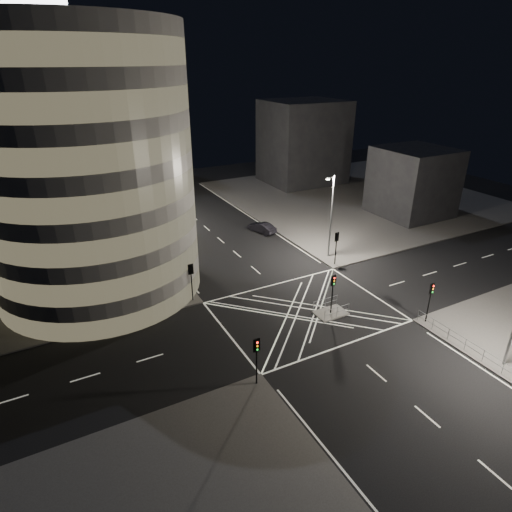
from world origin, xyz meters
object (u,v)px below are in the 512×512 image
traffic_signal_fr (336,242)px  street_lamp_left_near (166,234)px  central_island (331,313)px  street_lamp_left_far (127,191)px  traffic_signal_fl (191,276)px  traffic_signal_nl (257,353)px  traffic_signal_nr (431,295)px  traffic_signal_island (333,287)px  street_lamp_right_far (331,214)px  sedan (262,227)px

traffic_signal_fr → street_lamp_left_near: (-18.24, 5.20, 2.63)m
central_island → traffic_signal_fr: 11.10m
street_lamp_left_near → street_lamp_left_far: bearing=90.0°
traffic_signal_fl → traffic_signal_nl: same height
street_lamp_left_near → traffic_signal_nr: bearing=-45.9°
traffic_signal_nr → traffic_signal_island: same height
traffic_signal_nr → street_lamp_right_far: size_ratio=0.40×
traffic_signal_fl → street_lamp_right_far: (18.24, 2.20, 2.63)m
central_island → traffic_signal_nl: (-10.80, -5.30, 2.84)m
traffic_signal_nl → traffic_signal_nr: same height
traffic_signal_fl → traffic_signal_nl: bearing=-90.0°
street_lamp_right_far → street_lamp_left_far: bearing=131.9°
street_lamp_right_far → traffic_signal_fr: bearing=-106.1°
street_lamp_left_far → street_lamp_left_near: bearing=-90.0°
central_island → street_lamp_left_far: street_lamp_left_far is taller
street_lamp_left_far → traffic_signal_fr: bearing=-51.8°
central_island → traffic_signal_nl: 12.36m
traffic_signal_fr → traffic_signal_island: same height
central_island → traffic_signal_island: 2.84m
traffic_signal_island → street_lamp_left_far: street_lamp_left_far is taller
traffic_signal_nr → street_lamp_left_far: 41.15m
traffic_signal_fr → street_lamp_left_near: 19.14m
street_lamp_left_near → traffic_signal_nl: bearing=-88.1°
central_island → sedan: size_ratio=0.69×
central_island → street_lamp_left_far: 33.95m
traffic_signal_island → sedan: bearing=78.8°
traffic_signal_fl → sedan: (15.04, 13.17, -2.20)m
traffic_signal_fr → traffic_signal_nl: bearing=-142.3°
traffic_signal_nl → traffic_signal_nr: 17.60m
street_lamp_left_far → traffic_signal_fl: bearing=-88.4°
traffic_signal_nr → sedan: bearing=95.5°
traffic_signal_fr → traffic_signal_island: (-6.80, -8.30, 0.00)m
central_island → traffic_signal_fl: size_ratio=0.75×
traffic_signal_nr → street_lamp_left_far: size_ratio=0.40×
traffic_signal_island → street_lamp_right_far: size_ratio=0.40×
traffic_signal_island → sedan: (4.24, 21.47, -2.20)m
traffic_signal_fl → traffic_signal_nr: bearing=-37.7°
traffic_signal_nr → street_lamp_left_near: street_lamp_left_near is taller
traffic_signal_nl → traffic_signal_island: size_ratio=1.00×
central_island → street_lamp_left_near: (-11.44, 13.50, 5.47)m
sedan → central_island: bearing=61.1°
central_island → traffic_signal_fr: size_ratio=0.75×
street_lamp_left_near → street_lamp_left_far: size_ratio=1.00×
traffic_signal_fl → street_lamp_left_near: 5.86m
central_island → traffic_signal_nl: bearing=-153.9°
sedan → traffic_signal_fr: bearing=83.3°
traffic_signal_nr → traffic_signal_island: 8.62m
traffic_signal_fl → traffic_signal_nr: (17.60, -13.60, 0.00)m
street_lamp_left_near → street_lamp_right_far: bearing=-9.0°
traffic_signal_fl → street_lamp_left_far: street_lamp_left_far is taller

